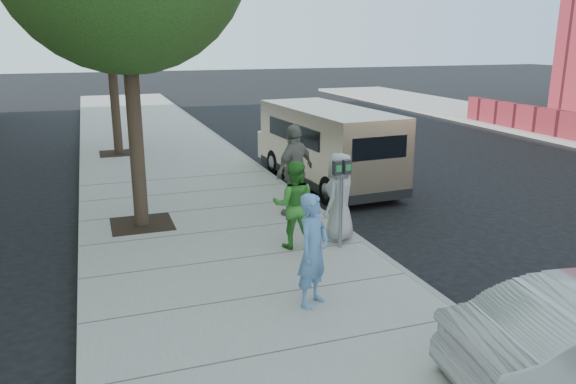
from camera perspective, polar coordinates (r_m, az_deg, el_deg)
The scene contains 9 objects.
ground at distance 9.90m, azimuth 0.26°, elevation -6.86°, with size 120.00×120.00×0.00m, color black.
sidewalk at distance 9.61m, azimuth -5.40°, elevation -7.17°, with size 5.00×60.00×0.15m, color gray.
curb_face at distance 10.42m, azimuth 7.77°, elevation -5.41°, with size 0.12×60.00×0.16m, color gray.
parking_meter at distance 9.73m, azimuth 5.44°, elevation 0.71°, with size 0.34×0.15×1.58m.
van at distance 14.74m, azimuth 3.88°, elevation 4.88°, with size 2.15×5.55×2.02m.
person_officer at distance 7.71m, azimuth 2.57°, elevation -5.93°, with size 0.58×0.38×1.60m, color #5B8CC1.
person_green_shirt at distance 9.82m, azimuth 0.61°, elevation -1.30°, with size 0.76×0.59×1.56m, color #378A2D.
person_gray_shirt at distance 10.22m, azimuth 5.27°, elevation -0.50°, with size 0.79×0.52×1.62m, color #A7A7A9.
person_striped_polo at distance 11.61m, azimuth 0.70°, elevation 2.22°, with size 1.12×0.47×1.91m, color gray.
Camera 1 is at (-3.11, -8.62, 3.75)m, focal length 35.00 mm.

